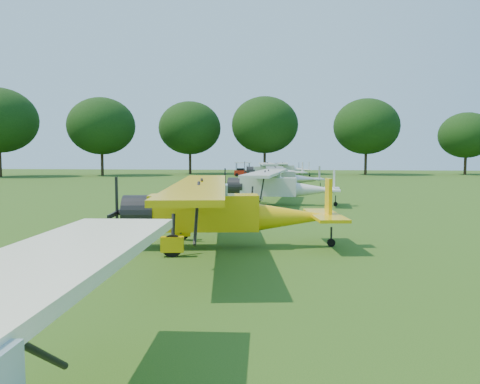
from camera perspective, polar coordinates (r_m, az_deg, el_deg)
The scene contains 9 objects.
ground at distance 21.73m, azimuth -0.42°, elevation -3.80°, with size 160.00×160.00×0.00m, color #225114.
tree_belt at distance 22.08m, azimuth 9.30°, elevation 17.25°, with size 137.36×130.27×14.52m.
aircraft_2 at distance 15.85m, azimuth -2.35°, elevation -1.76°, with size 7.74×12.27×2.41m.
aircraft_3 at distance 29.50m, azimuth 4.55°, elevation 1.01°, with size 7.35×11.71×2.30m.
aircraft_4 at distance 42.79m, azimuth 5.17°, elevation 2.01°, with size 7.05×11.23×2.21m.
aircraft_5 at distance 57.12m, azimuth 4.03°, elevation 2.73°, with size 7.60×12.08×2.37m.
aircraft_6 at distance 70.53m, azimuth 5.70°, elevation 2.96°, with size 6.95×11.05×2.18m.
aircraft_7 at distance 83.63m, azimuth 5.13°, elevation 3.12°, with size 6.27×9.98×1.97m.
golf_cart at distance 69.80m, azimuth 0.30°, elevation 2.49°, with size 2.49×1.59×2.09m.
Camera 1 is at (2.58, -21.34, 3.13)m, focal length 35.00 mm.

